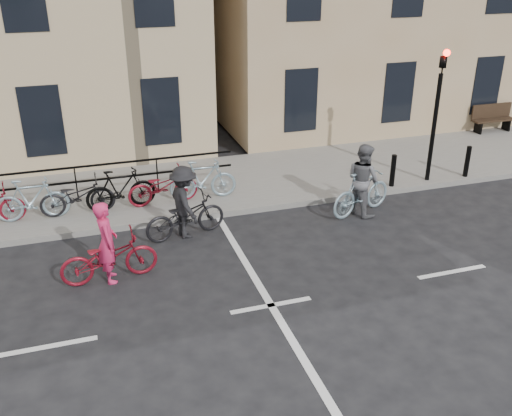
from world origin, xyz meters
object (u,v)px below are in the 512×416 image
object	(u,v)px
traffic_light	(438,100)
bench	(492,117)
cyclist_pink	(108,254)
cyclist_dark	(185,209)
cyclist_grey	(362,186)

from	to	relation	value
traffic_light	bench	size ratio (longest dim) A/B	2.44
bench	cyclist_pink	xyz separation A→B (m)	(-13.80, -5.85, -0.08)
cyclist_pink	cyclist_dark	size ratio (longest dim) A/B	0.97
cyclist_pink	cyclist_grey	bearing A→B (deg)	-82.15
cyclist_pink	cyclist_dark	bearing A→B (deg)	-56.00
cyclist_dark	bench	bearing A→B (deg)	-81.33
cyclist_grey	traffic_light	bearing A→B (deg)	-85.49
bench	cyclist_grey	world-z (taller)	cyclist_grey
traffic_light	bench	distance (m)	6.14
cyclist_pink	cyclist_grey	size ratio (longest dim) A/B	1.00
bench	cyclist_pink	size ratio (longest dim) A/B	0.81
traffic_light	cyclist_dark	world-z (taller)	traffic_light
traffic_light	cyclist_grey	distance (m)	3.38
traffic_light	bench	xyz separation A→B (m)	(4.80, 3.39, -1.78)
bench	cyclist_grey	size ratio (longest dim) A/B	0.81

